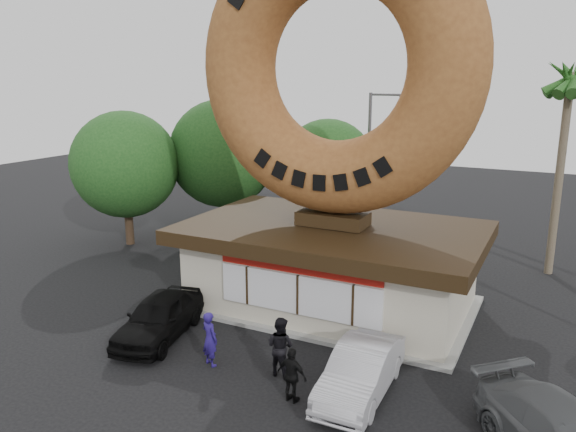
# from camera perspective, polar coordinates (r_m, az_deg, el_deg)

# --- Properties ---
(ground) EXTENTS (90.00, 90.00, 0.00)m
(ground) POSITION_cam_1_polar(r_m,az_deg,el_deg) (17.68, -3.28, -15.85)
(ground) COLOR black
(ground) RESTS_ON ground
(donut_shop) EXTENTS (11.20, 7.20, 3.80)m
(donut_shop) POSITION_cam_1_polar(r_m,az_deg,el_deg) (21.90, 4.49, -4.80)
(donut_shop) COLOR beige
(donut_shop) RESTS_ON ground
(giant_donut) EXTENTS (10.68, 2.72, 10.68)m
(giant_donut) POSITION_cam_1_polar(r_m,az_deg,el_deg) (20.77, 4.90, 14.87)
(giant_donut) COLOR #9C602D
(giant_donut) RESTS_ON donut_shop
(tree_west) EXTENTS (6.00, 6.00, 7.65)m
(tree_west) POSITION_cam_1_polar(r_m,az_deg,el_deg) (31.69, -6.64, 6.30)
(tree_west) COLOR #473321
(tree_west) RESTS_ON ground
(tree_mid) EXTENTS (5.20, 5.20, 6.63)m
(tree_mid) POSITION_cam_1_polar(r_m,az_deg,el_deg) (30.98, 4.04, 5.03)
(tree_mid) COLOR #473321
(tree_mid) RESTS_ON ground
(tree_far) EXTENTS (5.60, 5.60, 7.14)m
(tree_far) POSITION_cam_1_polar(r_m,az_deg,el_deg) (30.75, -16.23, 5.03)
(tree_far) COLOR #473321
(tree_far) RESTS_ON ground
(palm_near) EXTENTS (2.60, 2.60, 9.75)m
(palm_near) POSITION_cam_1_polar(r_m,az_deg,el_deg) (27.27, 26.71, 11.70)
(palm_near) COLOR #726651
(palm_near) RESTS_ON ground
(street_lamp) EXTENTS (2.11, 0.20, 8.00)m
(street_lamp) POSITION_cam_1_polar(r_m,az_deg,el_deg) (31.10, 8.44, 5.81)
(street_lamp) COLOR #59595E
(street_lamp) RESTS_ON ground
(person_left) EXTENTS (0.75, 0.63, 1.76)m
(person_left) POSITION_cam_1_polar(r_m,az_deg,el_deg) (17.99, -7.95, -12.24)
(person_left) COLOR navy
(person_left) RESTS_ON ground
(person_center) EXTENTS (0.99, 0.83, 1.85)m
(person_center) POSITION_cam_1_polar(r_m,az_deg,el_deg) (17.27, -0.80, -13.11)
(person_center) COLOR black
(person_center) RESTS_ON ground
(person_right) EXTENTS (0.99, 0.52, 1.60)m
(person_right) POSITION_cam_1_polar(r_m,az_deg,el_deg) (16.04, 0.42, -15.87)
(person_right) COLOR black
(person_right) RESTS_ON ground
(car_black) EXTENTS (2.68, 4.72, 1.51)m
(car_black) POSITION_cam_1_polar(r_m,az_deg,el_deg) (20.11, -12.97, -9.95)
(car_black) COLOR black
(car_black) RESTS_ON ground
(car_silver) EXTENTS (1.60, 4.34, 1.42)m
(car_silver) POSITION_cam_1_polar(r_m,az_deg,el_deg) (16.54, 7.38, -15.38)
(car_silver) COLOR #B6B5BB
(car_silver) RESTS_ON ground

